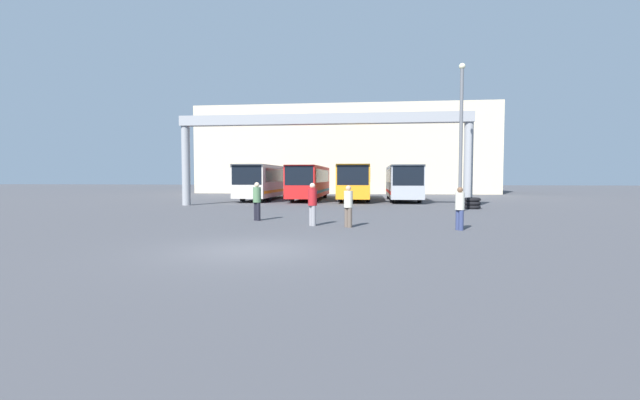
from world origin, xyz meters
name	(u,v)px	position (x,y,z in m)	size (l,w,h in m)	color
ground_plane	(250,250)	(0.00, 0.00, 0.00)	(200.00, 200.00, 0.00)	#47474C
building_backdrop	(345,151)	(0.00, 46.35, 5.50)	(37.56, 12.00, 11.01)	beige
overhead_gantry	(322,131)	(0.00, 18.03, 5.21)	(20.38, 0.80, 6.40)	gray
bus_slot_0	(265,180)	(-6.18, 26.74, 1.78)	(2.62, 12.14, 3.07)	beige
bus_slot_1	(310,181)	(-2.06, 26.70, 1.73)	(2.44, 12.05, 3.00)	red
bus_slot_2	(355,180)	(2.06, 26.76, 1.76)	(2.63, 12.18, 3.06)	orange
bus_slot_3	(403,181)	(6.18, 25.87, 1.73)	(2.52, 10.39, 2.99)	#999EA5
pedestrian_far_center	(313,203)	(0.95, 6.12, 0.96)	(0.37, 0.37, 1.80)	gray
pedestrian_near_center	(257,200)	(-1.93, 7.96, 0.96)	(0.38, 0.38, 1.80)	black
pedestrian_near_left	(348,205)	(2.47, 5.74, 0.91)	(0.36, 0.36, 1.71)	brown
pedestrian_near_right	(460,207)	(6.78, 5.28, 0.88)	(0.35, 0.35, 1.67)	navy
tire_stack	(472,203)	(9.93, 16.89, 0.36)	(1.04, 1.04, 0.72)	black
lamp_post	(461,132)	(8.59, 14.16, 4.67)	(0.36, 0.36, 8.61)	#595B60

